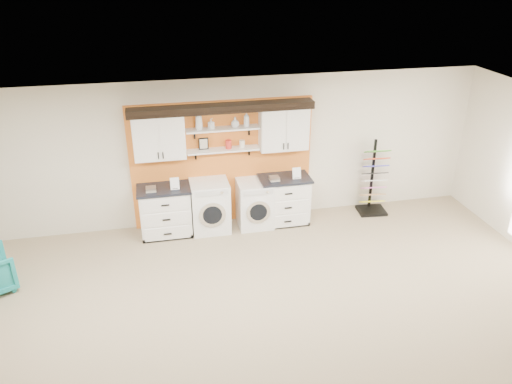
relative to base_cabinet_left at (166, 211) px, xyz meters
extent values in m
plane|color=gray|center=(1.13, -3.64, -0.47)|extent=(10.00, 10.00, 0.00)
plane|color=white|center=(1.13, -3.64, 2.33)|extent=(10.00, 10.00, 0.00)
plane|color=beige|center=(1.13, 0.36, 0.93)|extent=(10.00, 0.00, 10.00)
cube|color=orange|center=(1.13, 0.32, 0.73)|extent=(3.40, 0.07, 2.40)
cube|color=white|center=(0.00, 0.16, 1.41)|extent=(0.90, 0.34, 0.84)
cube|color=white|center=(-0.22, -0.02, 1.41)|extent=(0.42, 0.01, 0.78)
cube|color=white|center=(0.22, -0.02, 1.41)|extent=(0.42, 0.01, 0.78)
cube|color=white|center=(2.26, 0.16, 1.41)|extent=(0.90, 0.34, 0.84)
cube|color=white|center=(2.04, -0.02, 1.41)|extent=(0.42, 0.01, 0.78)
cube|color=white|center=(2.48, -0.02, 1.41)|extent=(0.42, 0.01, 0.78)
cube|color=white|center=(1.13, 0.16, 1.06)|extent=(1.32, 0.28, 0.03)
cube|color=white|center=(1.13, 0.16, 1.46)|extent=(1.32, 0.28, 0.03)
cube|color=black|center=(1.13, 0.18, 1.86)|extent=(3.30, 0.40, 0.10)
cube|color=black|center=(1.13, -0.01, 1.80)|extent=(3.30, 0.04, 0.04)
cube|color=black|center=(0.78, 0.21, 1.18)|extent=(0.18, 0.02, 0.22)
cube|color=beige|center=(0.78, 0.20, 1.18)|extent=(0.14, 0.01, 0.18)
cylinder|color=red|center=(1.23, 0.16, 1.15)|extent=(0.11, 0.11, 0.16)
cylinder|color=silver|center=(1.48, 0.16, 1.14)|extent=(0.10, 0.10, 0.14)
cube|color=white|center=(0.00, 0.01, -0.02)|extent=(0.91, 0.60, 0.91)
cube|color=black|center=(0.00, -0.26, -0.44)|extent=(0.91, 0.06, 0.07)
cube|color=black|center=(0.00, 0.01, 0.45)|extent=(0.97, 0.66, 0.04)
cube|color=white|center=(0.00, -0.30, 0.27)|extent=(0.83, 0.02, 0.25)
cube|color=white|center=(0.00, -0.30, -0.02)|extent=(0.83, 0.02, 0.25)
cube|color=white|center=(0.00, -0.30, -0.31)|extent=(0.83, 0.02, 0.25)
cube|color=white|center=(2.26, 0.01, -0.02)|extent=(0.91, 0.60, 0.91)
cube|color=black|center=(2.26, -0.26, -0.44)|extent=(0.91, 0.06, 0.07)
cube|color=black|center=(2.26, 0.01, 0.45)|extent=(0.97, 0.66, 0.04)
cube|color=white|center=(2.26, -0.30, 0.27)|extent=(0.83, 0.02, 0.25)
cube|color=white|center=(2.26, -0.30, -0.02)|extent=(0.83, 0.02, 0.25)
cube|color=white|center=(2.26, -0.30, -0.31)|extent=(0.83, 0.02, 0.25)
cube|color=white|center=(0.83, 0.01, 0.02)|extent=(0.70, 0.66, 0.98)
cube|color=silver|center=(0.83, -0.33, 0.43)|extent=(0.60, 0.02, 0.10)
cylinder|color=silver|center=(0.83, -0.33, 0.00)|extent=(0.50, 0.05, 0.50)
cylinder|color=black|center=(0.83, -0.35, 0.00)|extent=(0.35, 0.03, 0.35)
cube|color=white|center=(1.68, 0.01, -0.02)|extent=(0.65, 0.66, 0.91)
cube|color=silver|center=(1.68, -0.33, 0.37)|extent=(0.55, 0.02, 0.10)
cylinder|color=silver|center=(1.68, -0.33, -0.03)|extent=(0.46, 0.05, 0.46)
cylinder|color=black|center=(1.68, -0.35, -0.03)|extent=(0.32, 0.03, 0.32)
cube|color=black|center=(4.11, 0.01, -0.45)|extent=(0.59, 0.50, 0.05)
cube|color=black|center=(4.13, 0.17, 0.30)|extent=(0.05, 0.05, 1.46)
cube|color=yellow|center=(4.12, 0.03, -0.25)|extent=(0.48, 0.30, 0.13)
cube|color=#AB7947|center=(4.12, 0.03, -0.09)|extent=(0.48, 0.30, 0.13)
cube|color=#CC5AAD|center=(4.12, 0.03, 0.06)|extent=(0.48, 0.30, 0.13)
cube|color=silver|center=(4.12, 0.03, 0.22)|extent=(0.48, 0.30, 0.13)
cube|color=black|center=(4.12, 0.03, 0.37)|extent=(0.48, 0.30, 0.13)
cube|color=#3A33B4|center=(4.12, 0.03, 0.53)|extent=(0.48, 0.30, 0.13)
cube|color=red|center=(4.12, 0.03, 0.68)|extent=(0.48, 0.30, 0.13)
cube|color=green|center=(4.12, 0.03, 0.84)|extent=(0.48, 0.30, 0.13)
imported|color=silver|center=(0.71, 0.16, 1.64)|extent=(0.18, 0.18, 0.33)
imported|color=silver|center=(0.93, 0.16, 1.56)|extent=(0.12, 0.12, 0.18)
imported|color=silver|center=(1.36, 0.16, 1.57)|extent=(0.19, 0.19, 0.19)
imported|color=silver|center=(1.57, 0.16, 1.61)|extent=(0.15, 0.15, 0.27)
camera|label=1|loc=(-0.06, -8.31, 4.29)|focal=35.00mm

